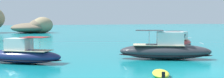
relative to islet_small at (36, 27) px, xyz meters
name	(u,v)px	position (x,y,z in m)	size (l,w,h in m)	color
ground_plane	(194,70)	(-3.99, -70.49, -1.77)	(400.00, 400.00, 0.00)	#0F7F89
islet_small	(36,27)	(0.00, 0.00, 0.00)	(15.99, 16.94, 4.64)	#756651
motorboat_charcoal	(166,50)	(-2.17, -64.56, -0.88)	(8.97, 7.08, 2.80)	#2D2D33
motorboat_navy	(22,55)	(-14.94, -60.94, -1.03)	(6.97, 6.57, 2.31)	navy
motorboat_red	(178,43)	(6.05, -56.62, -1.02)	(7.71, 5.49, 2.36)	red
dinghy_tender	(161,74)	(-7.94, -71.60, -1.55)	(2.26, 2.80, 0.58)	yellow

